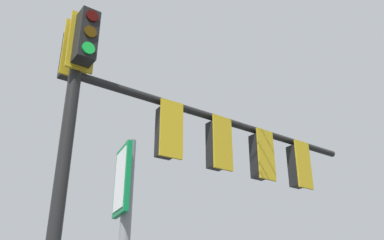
{
  "coord_description": "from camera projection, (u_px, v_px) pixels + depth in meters",
  "views": [
    {
      "loc": [
        3.21,
        -5.06,
        1.97
      ],
      "look_at": [
        0.46,
        1.39,
        5.11
      ],
      "focal_mm": 39.16,
      "sensor_mm": 36.0,
      "label": 1
    }
  ],
  "objects": [
    {
      "name": "signal_mast_assembly",
      "position": [
        172.0,
        140.0,
        7.25
      ],
      "size": [
        3.84,
        5.85,
        6.36
      ],
      "color": "black",
      "rests_on": "ground"
    }
  ]
}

